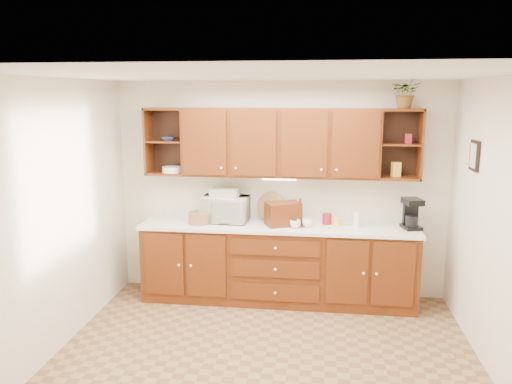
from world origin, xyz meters
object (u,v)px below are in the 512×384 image
(potted_plant, at_px, (406,92))
(bread_box, at_px, (283,214))
(coffee_maker, at_px, (412,214))
(microwave, at_px, (225,209))

(potted_plant, bearing_deg, bread_box, -174.55)
(bread_box, xyz_separation_m, coffee_maker, (1.46, 0.06, 0.03))
(bread_box, bearing_deg, microwave, 147.78)
(coffee_maker, bearing_deg, microwave, 165.44)
(microwave, height_order, potted_plant, potted_plant)
(bread_box, bearing_deg, coffee_maker, -22.66)
(coffee_maker, xyz_separation_m, potted_plant, (-0.12, 0.07, 1.36))
(microwave, height_order, coffee_maker, coffee_maker)
(microwave, xyz_separation_m, bread_box, (0.71, -0.09, -0.02))
(bread_box, distance_m, potted_plant, 1.93)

